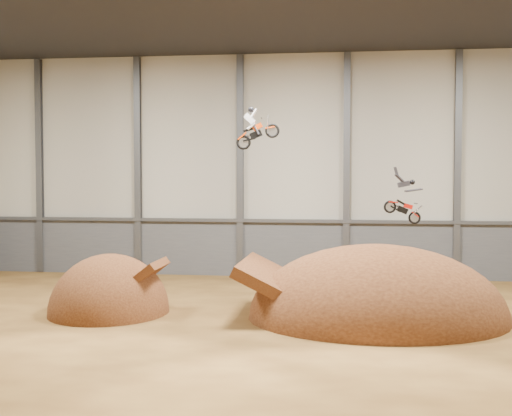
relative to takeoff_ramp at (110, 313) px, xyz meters
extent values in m
plane|color=#4E3215|center=(7.59, -2.39, 0.00)|extent=(40.00, 40.00, 0.00)
cube|color=#B5B1A1|center=(7.59, 12.61, 7.00)|extent=(40.00, 0.10, 14.00)
cube|color=#4E5055|center=(7.59, 12.51, 1.75)|extent=(39.80, 0.18, 3.50)
cube|color=#47494F|center=(7.59, 12.36, 3.55)|extent=(39.80, 0.35, 0.20)
cube|color=#47494F|center=(-9.08, 12.41, 7.00)|extent=(0.40, 0.36, 13.90)
cube|color=#47494F|center=(-2.41, 12.41, 7.00)|extent=(0.40, 0.36, 13.90)
cube|color=#47494F|center=(4.25, 12.41, 7.00)|extent=(0.40, 0.36, 13.90)
cube|color=#47494F|center=(10.92, 12.41, 7.00)|extent=(0.40, 0.36, 13.90)
cube|color=#47494F|center=(17.59, 12.41, 7.00)|extent=(0.40, 0.36, 13.90)
ellipsoid|color=#3F1F0F|center=(0.00, 0.00, 0.00)|extent=(5.56, 6.42, 5.56)
ellipsoid|color=#3F1F0F|center=(12.44, 0.36, 0.00)|extent=(11.66, 10.32, 6.73)
camera|label=1|loc=(11.39, -31.99, 6.69)|focal=50.00mm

